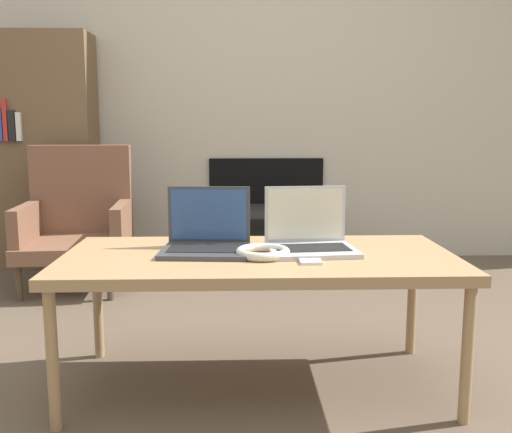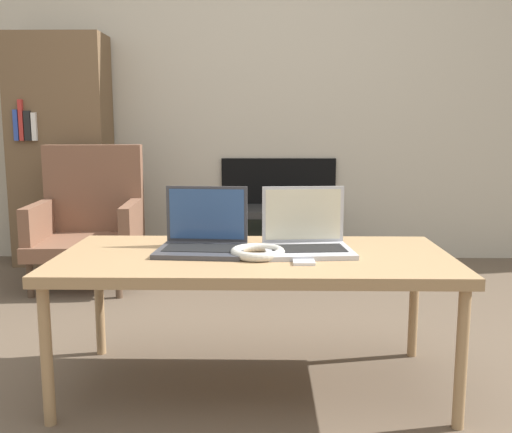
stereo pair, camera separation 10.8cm
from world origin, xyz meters
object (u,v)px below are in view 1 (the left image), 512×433
at_px(laptop_left, 207,238).
at_px(laptop_right, 310,237).
at_px(headphones, 263,252).
at_px(armchair, 78,217).
at_px(phone, 309,259).
at_px(tv, 268,237).

bearing_deg(laptop_left, laptop_right, 4.14).
bearing_deg(headphones, laptop_right, 30.15).
distance_m(laptop_left, armchair, 1.53).
distance_m(headphones, phone, 0.16).
bearing_deg(armchair, tv, 15.55).
bearing_deg(phone, armchair, 127.85).
xyz_separation_m(headphones, phone, (0.15, -0.06, -0.01)).
bearing_deg(tv, headphones, -93.58).
distance_m(headphones, tv, 1.82).
bearing_deg(tv, armchair, -160.32).
xyz_separation_m(laptop_right, headphones, (-0.17, -0.10, -0.03)).
height_order(laptop_right, armchair, armchair).
height_order(laptop_left, laptop_right, same).
relative_size(laptop_right, tv, 0.53).
xyz_separation_m(laptop_right, phone, (-0.02, -0.16, -0.04)).
bearing_deg(armchair, laptop_right, -52.54).
distance_m(laptop_right, armchair, 1.75).
height_order(headphones, tv, headphones).
xyz_separation_m(laptop_left, headphones, (0.19, -0.10, -0.03)).
xyz_separation_m(phone, tv, (-0.03, 1.86, -0.29)).
bearing_deg(tv, laptop_right, -88.17).
distance_m(headphones, armchair, 1.72).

